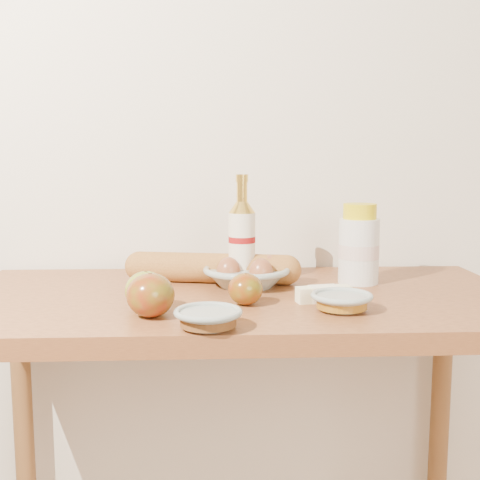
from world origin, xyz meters
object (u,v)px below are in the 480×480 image
(cream_bottle, at_px, (359,247))
(baguette, at_px, (212,268))
(table, at_px, (239,350))
(bourbon_bottle, at_px, (242,240))
(egg_bowl, at_px, (247,274))

(cream_bottle, relative_size, baguette, 0.44)
(table, bearing_deg, cream_bottle, 19.37)
(bourbon_bottle, distance_m, baguette, 0.10)
(bourbon_bottle, bearing_deg, egg_bowl, -79.23)
(bourbon_bottle, bearing_deg, baguette, 148.55)
(cream_bottle, distance_m, egg_bowl, 0.27)
(egg_bowl, distance_m, baguette, 0.09)
(egg_bowl, xyz_separation_m, baguette, (-0.08, 0.04, 0.01))
(table, xyz_separation_m, egg_bowl, (0.02, 0.08, 0.15))
(bourbon_bottle, xyz_separation_m, cream_bottle, (0.27, 0.00, -0.02))
(table, distance_m, bourbon_bottle, 0.25)
(egg_bowl, height_order, baguette, same)
(bourbon_bottle, distance_m, egg_bowl, 0.08)
(bourbon_bottle, xyz_separation_m, baguette, (-0.07, 0.02, -0.07))
(bourbon_bottle, distance_m, cream_bottle, 0.27)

